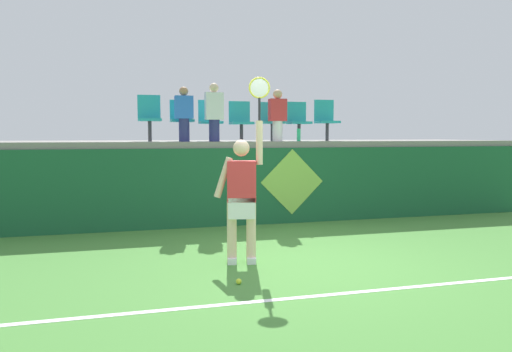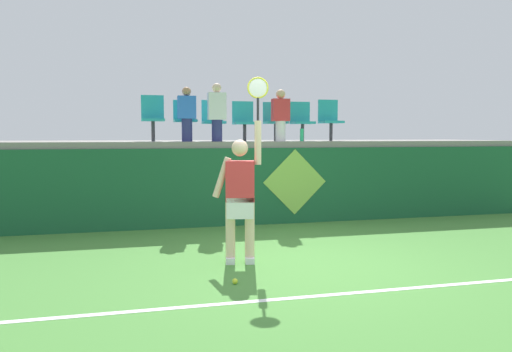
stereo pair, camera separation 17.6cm
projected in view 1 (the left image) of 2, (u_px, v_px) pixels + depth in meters
The scene contains 18 objects.
ground_plane at pixel (305, 264), 6.33m from camera, with size 40.00×40.00×0.00m, color #478438.
court_back_wall at pixel (250, 186), 9.13m from camera, with size 12.19×0.20×1.47m, color #195633.
spectator_platform at pixel (235, 144), 10.33m from camera, with size 12.19×2.74×0.12m, color gray.
court_baseline_stripe at pixel (345, 293), 5.17m from camera, with size 10.97×0.08×0.01m, color white.
tennis_player at pixel (242, 194), 6.35m from camera, with size 0.75×0.33×2.48m.
tennis_ball at pixel (239, 281), 5.49m from camera, with size 0.07×0.07×0.07m, color #D1E533.
water_bottle at pixel (299, 135), 9.46m from camera, with size 0.07×0.07×0.25m, color #26B272.
stadium_chair_0 at pixel (149, 115), 9.25m from camera, with size 0.44×0.42×0.91m.
stadium_chair_1 at pixel (182, 118), 9.40m from camera, with size 0.44×0.42×0.82m.
stadium_chair_2 at pixel (210, 119), 9.55m from camera, with size 0.44×0.42×0.83m.
stadium_chair_3 at pixel (241, 119), 9.72m from camera, with size 0.44×0.42×0.82m.
stadium_chair_4 at pixel (271, 119), 9.88m from camera, with size 0.44×0.42×0.81m.
stadium_chair_5 at pixel (298, 119), 10.03m from camera, with size 0.44×0.42×0.83m.
stadium_chair_6 at pixel (326, 118), 10.20m from camera, with size 0.44×0.42×0.88m.
spectator_0 at pixel (278, 115), 9.46m from camera, with size 0.34×0.20×1.02m.
spectator_1 at pixel (214, 111), 9.09m from camera, with size 0.34×0.20×1.11m.
spectator_2 at pixel (184, 113), 9.00m from camera, with size 0.34×0.20×1.03m.
wall_signage_mount at pixel (292, 223), 9.30m from camera, with size 1.27×0.01×1.45m.
Camera 1 is at (-2.23, -5.83, 1.72)m, focal length 33.44 mm.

